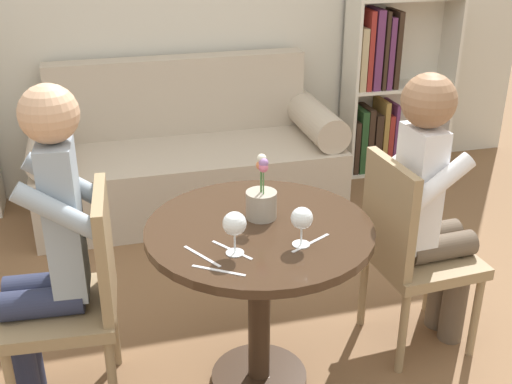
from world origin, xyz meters
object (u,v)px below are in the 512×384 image
object	(u,v)px
wine_glass_right	(302,219)
person_left	(47,249)
chair_left	(78,293)
couch	(188,160)
wine_glass_left	(235,225)
flower_vase	(261,200)
chair_right	(410,247)
person_right	(432,205)
bookshelf_right	(383,91)

from	to	relation	value
wine_glass_right	person_left	bearing A→B (deg)	162.87
chair_left	wine_glass_right	size ratio (longest dim) A/B	6.17
person_left	couch	bearing A→B (deg)	159.28
chair_left	wine_glass_right	distance (m)	0.90
person_left	wine_glass_right	distance (m)	0.93
wine_glass_left	flower_vase	size ratio (longest dim) A/B	0.60
flower_vase	wine_glass_right	bearing A→B (deg)	-71.83
couch	chair_right	xyz separation A→B (m)	(0.69, -1.68, 0.18)
person_right	wine_glass_right	size ratio (longest dim) A/B	8.55
chair_left	person_left	world-z (taller)	person_left
person_left	wine_glass_left	bearing A→B (deg)	71.40
wine_glass_right	wine_glass_left	bearing A→B (deg)	179.47
person_left	chair_left	bearing A→B (deg)	87.07
chair_left	wine_glass_right	xyz separation A→B (m)	(0.79, -0.26, 0.34)
wine_glass_left	flower_vase	bearing A→B (deg)	56.22
chair_left	flower_vase	xyz separation A→B (m)	(0.71, -0.02, 0.31)
chair_right	person_right	world-z (taller)	person_right
bookshelf_right	flower_vase	world-z (taller)	bookshelf_right
bookshelf_right	wine_glass_right	bearing A→B (deg)	-121.78
chair_right	person_left	bearing A→B (deg)	85.75
chair_right	wine_glass_left	world-z (taller)	chair_right
person_right	couch	bearing A→B (deg)	21.25
couch	wine_glass_left	size ratio (longest dim) A/B	12.02
person_right	flower_vase	bearing A→B (deg)	87.99
chair_left	person_right	world-z (taller)	person_right
chair_right	person_right	distance (m)	0.20
chair_left	wine_glass_left	bearing A→B (deg)	69.21
bookshelf_right	chair_left	size ratio (longest dim) A/B	1.39
wine_glass_left	person_right	bearing A→B (deg)	16.06
chair_left	person_left	size ratio (longest dim) A/B	0.69
couch	person_right	distance (m)	1.88
bookshelf_right	wine_glass_right	size ratio (longest dim) A/B	8.56
bookshelf_right	chair_right	world-z (taller)	bookshelf_right
chair_left	wine_glass_right	world-z (taller)	chair_left
wine_glass_left	wine_glass_right	world-z (taller)	wine_glass_left
wine_glass_left	flower_vase	xyz separation A→B (m)	(0.16, 0.24, -0.04)
chair_left	person_right	distance (m)	1.47
bookshelf_right	chair_left	bearing A→B (deg)	-138.08
chair_left	wine_glass_left	distance (m)	0.70
chair_right	chair_left	bearing A→B (deg)	86.16
bookshelf_right	wine_glass_left	size ratio (longest dim) A/B	7.92
person_right	wine_glass_right	world-z (taller)	person_right
chair_left	person_left	xyz separation A→B (m)	(-0.09, 0.01, 0.20)
chair_left	person_right	xyz separation A→B (m)	(1.46, 0.00, 0.19)
chair_right	person_left	xyz separation A→B (m)	(-1.46, 0.02, 0.20)
couch	flower_vase	xyz separation A→B (m)	(0.03, -1.69, 0.49)
wine_glass_left	wine_glass_right	bearing A→B (deg)	-0.53
bookshelf_right	chair_left	distance (m)	2.90
bookshelf_right	wine_glass_left	world-z (taller)	bookshelf_right
bookshelf_right	couch	bearing A→B (deg)	-169.90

